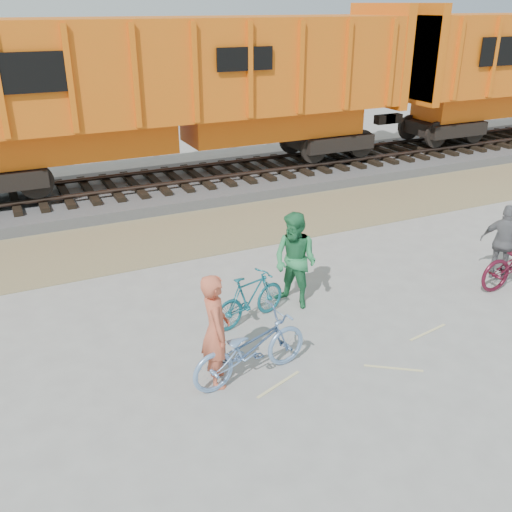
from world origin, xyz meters
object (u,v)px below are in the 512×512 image
at_px(hopper_car_center, 177,88).
at_px(person_solo, 216,330).
at_px(bicycle_blue, 250,348).
at_px(person_woman, 504,243).
at_px(bicycle_teal, 250,298).
at_px(person_man, 295,261).

bearing_deg(hopper_car_center, person_solo, -105.56).
bearing_deg(bicycle_blue, person_solo, 70.76).
height_order(hopper_car_center, person_woman, hopper_car_center).
relative_size(bicycle_teal, person_solo, 0.87).
xyz_separation_m(person_solo, person_woman, (6.54, 0.79, -0.10)).
height_order(person_solo, person_man, person_man).
bearing_deg(person_solo, person_woman, -71.46).
height_order(hopper_car_center, bicycle_teal, hopper_car_center).
distance_m(person_solo, person_woman, 6.59).
bearing_deg(person_solo, bicycle_teal, -28.76).
xyz_separation_m(hopper_car_center, person_man, (-0.41, -7.74, -2.10)).
height_order(hopper_car_center, bicycle_blue, hopper_car_center).
distance_m(hopper_car_center, person_man, 8.03).
xyz_separation_m(hopper_car_center, person_solo, (-2.60, -9.33, -2.12)).
xyz_separation_m(person_man, person_woman, (4.35, -0.80, -0.12)).
height_order(bicycle_blue, person_woman, person_woman).
distance_m(bicycle_blue, bicycle_teal, 1.64).
relative_size(hopper_car_center, person_man, 7.75).
relative_size(hopper_car_center, person_solo, 7.93).
bearing_deg(hopper_car_center, bicycle_teal, -100.09).
distance_m(bicycle_blue, person_solo, 0.63).
bearing_deg(person_woman, person_man, 47.06).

